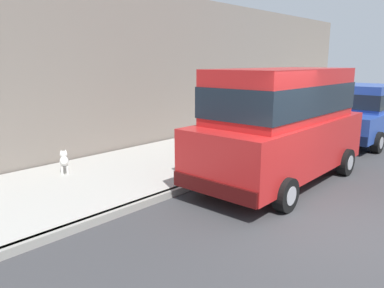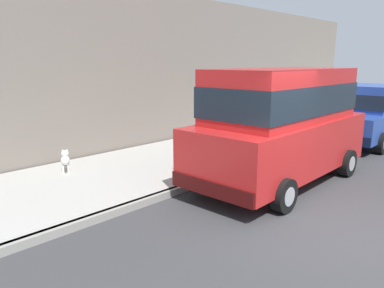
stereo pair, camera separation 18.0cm
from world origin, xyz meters
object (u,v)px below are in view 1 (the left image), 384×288
car_blue_sedan (363,113)px  dog_white (64,160)px  fire_hydrant (233,148)px  car_red_van (282,121)px

car_blue_sedan → dog_white: 9.63m
car_blue_sedan → fire_hydrant: bearing=-105.3°
car_red_van → car_blue_sedan: car_red_van is taller
car_blue_sedan → fire_hydrant: (-1.46, -5.34, -0.51)m
car_red_van → dog_white: size_ratio=7.12×
car_red_van → dog_white: bearing=-140.7°
fire_hydrant → car_blue_sedan: bearing=74.7°
car_red_van → fire_hydrant: 1.85m
fire_hydrant → dog_white: bearing=-122.8°
car_blue_sedan → fire_hydrant: size_ratio=6.35×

